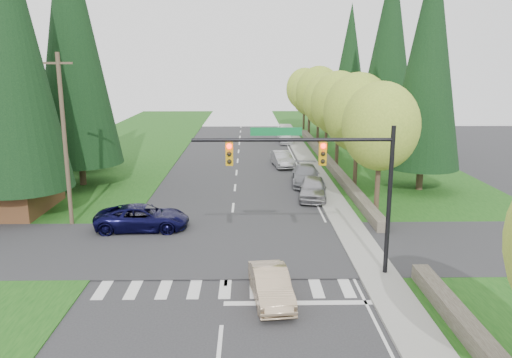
{
  "coord_description": "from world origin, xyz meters",
  "views": [
    {
      "loc": [
        0.97,
        -16.51,
        9.34
      ],
      "look_at": [
        1.47,
        11.84,
        2.8
      ],
      "focal_mm": 35.0,
      "sensor_mm": 36.0,
      "label": 1
    }
  ],
  "objects_px": {
    "parked_car_a": "(313,188)",
    "parked_car_d": "(286,138)",
    "suv_navy": "(143,218)",
    "parked_car_e": "(285,137)",
    "sedan_champagne": "(271,285)",
    "parked_car_b": "(306,175)",
    "parked_car_c": "(282,159)"
  },
  "relations": [
    {
      "from": "parked_car_b",
      "to": "parked_car_c",
      "type": "relative_size",
      "value": 1.19
    },
    {
      "from": "parked_car_a",
      "to": "parked_car_b",
      "type": "height_order",
      "value": "parked_car_a"
    },
    {
      "from": "parked_car_d",
      "to": "parked_car_e",
      "type": "bearing_deg",
      "value": 88.75
    },
    {
      "from": "suv_navy",
      "to": "parked_car_e",
      "type": "xyz_separation_m",
      "value": [
        10.67,
        32.91,
        -0.1
      ]
    },
    {
      "from": "sedan_champagne",
      "to": "parked_car_c",
      "type": "relative_size",
      "value": 0.92
    },
    {
      "from": "sedan_champagne",
      "to": "parked_car_d",
      "type": "distance_m",
      "value": 40.98
    },
    {
      "from": "parked_car_c",
      "to": "parked_car_d",
      "type": "relative_size",
      "value": 1.1
    },
    {
      "from": "suv_navy",
      "to": "parked_car_a",
      "type": "distance_m",
      "value": 12.54
    },
    {
      "from": "parked_car_a",
      "to": "parked_car_d",
      "type": "distance_m",
      "value": 25.29
    },
    {
      "from": "parked_car_a",
      "to": "parked_car_b",
      "type": "distance_m",
      "value": 4.42
    },
    {
      "from": "parked_car_d",
      "to": "parked_car_a",
      "type": "bearing_deg",
      "value": -91.25
    },
    {
      "from": "suv_navy",
      "to": "parked_car_d",
      "type": "distance_m",
      "value": 33.6
    },
    {
      "from": "parked_car_a",
      "to": "parked_car_c",
      "type": "xyz_separation_m",
      "value": [
        -1.4,
        11.45,
        -0.07
      ]
    },
    {
      "from": "sedan_champagne",
      "to": "parked_car_e",
      "type": "height_order",
      "value": "sedan_champagne"
    },
    {
      "from": "sedan_champagne",
      "to": "suv_navy",
      "type": "height_order",
      "value": "suv_navy"
    },
    {
      "from": "parked_car_b",
      "to": "parked_car_d",
      "type": "distance_m",
      "value": 20.87
    },
    {
      "from": "parked_car_b",
      "to": "suv_navy",
      "type": "bearing_deg",
      "value": -129.32
    },
    {
      "from": "parked_car_d",
      "to": "parked_car_e",
      "type": "height_order",
      "value": "parked_car_d"
    },
    {
      "from": "sedan_champagne",
      "to": "parked_car_d",
      "type": "xyz_separation_m",
      "value": [
        3.7,
        40.81,
        0.01
      ]
    },
    {
      "from": "suv_navy",
      "to": "parked_car_a",
      "type": "xyz_separation_m",
      "value": [
        10.67,
        6.58,
        0.05
      ]
    },
    {
      "from": "sedan_champagne",
      "to": "parked_car_b",
      "type": "relative_size",
      "value": 0.78
    },
    {
      "from": "suv_navy",
      "to": "parked_car_d",
      "type": "xyz_separation_m",
      "value": [
        10.67,
        31.87,
        -0.07
      ]
    },
    {
      "from": "sedan_champagne",
      "to": "parked_car_e",
      "type": "distance_m",
      "value": 42.02
    },
    {
      "from": "parked_car_a",
      "to": "parked_car_e",
      "type": "xyz_separation_m",
      "value": [
        0.0,
        26.33,
        -0.16
      ]
    },
    {
      "from": "sedan_champagne",
      "to": "parked_car_c",
      "type": "distance_m",
      "value": 27.07
    },
    {
      "from": "parked_car_a",
      "to": "parked_car_d",
      "type": "xyz_separation_m",
      "value": [
        0.0,
        25.29,
        -0.12
      ]
    },
    {
      "from": "parked_car_a",
      "to": "parked_car_d",
      "type": "relative_size",
      "value": 1.17
    },
    {
      "from": "parked_car_d",
      "to": "parked_car_e",
      "type": "relative_size",
      "value": 0.9
    },
    {
      "from": "parked_car_a",
      "to": "parked_car_c",
      "type": "height_order",
      "value": "parked_car_a"
    },
    {
      "from": "parked_car_c",
      "to": "parked_car_b",
      "type": "bearing_deg",
      "value": -86.07
    },
    {
      "from": "parked_car_c",
      "to": "parked_car_e",
      "type": "distance_m",
      "value": 14.95
    },
    {
      "from": "parked_car_e",
      "to": "parked_car_b",
      "type": "bearing_deg",
      "value": -91.5
    }
  ]
}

